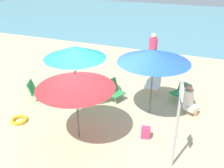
{
  "coord_description": "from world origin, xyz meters",
  "views": [
    {
      "loc": [
        2.92,
        -5.43,
        4.21
      ],
      "look_at": [
        0.28,
        1.21,
        0.7
      ],
      "focal_mm": 40.45,
      "sensor_mm": 36.0,
      "label": 1
    }
  ],
  "objects": [
    {
      "name": "beach_chair_b",
      "position": [
        -2.14,
        0.51,
        0.36
      ],
      "size": [
        0.73,
        0.68,
        0.67
      ],
      "rotation": [
        0.0,
        0.0,
        0.4
      ],
      "color": "#33934C",
      "rests_on": "ground_plane"
    },
    {
      "name": "beach_chair_a",
      "position": [
        2.3,
        2.28,
        0.32
      ],
      "size": [
        0.69,
        0.72,
        0.59
      ],
      "rotation": [
        0.0,
        0.0,
        -2.18
      ],
      "color": "#33934C",
      "rests_on": "ground_plane"
    },
    {
      "name": "ground_plane",
      "position": [
        0.0,
        0.0,
        0.0
      ],
      "size": [
        40.0,
        40.0,
        0.0
      ],
      "primitive_type": "plane",
      "color": "#D3BC8C"
    },
    {
      "name": "beach_chair_d",
      "position": [
        1.32,
        2.49,
        0.34
      ],
      "size": [
        0.52,
        0.52,
        0.61
      ],
      "rotation": [
        0.0,
        0.0,
        -1.55
      ],
      "color": "white",
      "rests_on": "ground_plane"
    },
    {
      "name": "person_b",
      "position": [
        0.91,
        3.94,
        0.87
      ],
      "size": [
        0.33,
        0.33,
        1.73
      ],
      "rotation": [
        0.0,
        0.0,
        0.52
      ],
      "color": "#DB3866",
      "rests_on": "ground_plane"
    },
    {
      "name": "swim_ring",
      "position": [
        -1.85,
        -0.75,
        0.05
      ],
      "size": [
        0.48,
        0.48,
        0.1
      ],
      "primitive_type": "torus",
      "color": "yellow",
      "rests_on": "ground_plane"
    },
    {
      "name": "person_a",
      "position": [
        2.62,
        1.59,
        0.45
      ],
      "size": [
        0.58,
        0.51,
        0.93
      ],
      "rotation": [
        0.0,
        0.0,
        5.76
      ],
      "color": "silver",
      "rests_on": "ground_plane"
    },
    {
      "name": "umbrella_teal",
      "position": [
        -0.85,
        0.96,
        1.7
      ],
      "size": [
        1.93,
        1.93,
        1.95
      ],
      "color": "silver",
      "rests_on": "ground_plane"
    },
    {
      "name": "beach_chair_c",
      "position": [
        0.24,
        1.46,
        0.37
      ],
      "size": [
        0.67,
        0.68,
        0.7
      ],
      "rotation": [
        0.0,
        0.0,
        -0.38
      ],
      "color": "#33934C",
      "rests_on": "ground_plane"
    },
    {
      "name": "umbrella_blue",
      "position": [
        1.56,
        1.12,
        1.84
      ],
      "size": [
        2.06,
        2.06,
        2.08
      ],
      "color": "#4C4C51",
      "rests_on": "ground_plane"
    },
    {
      "name": "sea_water",
      "position": [
        0.0,
        14.88,
        0.0
      ],
      "size": [
        40.0,
        16.0,
        0.01
      ],
      "primitive_type": "cube",
      "color": "#5693A3",
      "rests_on": "ground_plane"
    },
    {
      "name": "umbrella_red",
      "position": [
        0.11,
        -0.74,
        1.65
      ],
      "size": [
        1.94,
        1.94,
        1.9
      ],
      "color": "#4C4C51",
      "rests_on": "ground_plane"
    },
    {
      "name": "beach_bag",
      "position": [
        1.76,
        -0.11,
        0.16
      ],
      "size": [
        0.27,
        0.22,
        0.31
      ],
      "primitive_type": "cube",
      "rotation": [
        0.0,
        0.0,
        0.19
      ],
      "color": "#DB3866",
      "rests_on": "ground_plane"
    },
    {
      "name": "warning_sign",
      "position": [
        2.57,
        -0.89,
        1.36
      ],
      "size": [
        0.13,
        0.41,
        2.14
      ],
      "rotation": [
        0.0,
        0.0,
        0.24
      ],
      "color": "#ADADB2",
      "rests_on": "ground_plane"
    }
  ]
}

